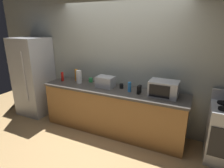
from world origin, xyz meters
TOP-DOWN VIEW (x-y plane):
  - ground_plane at (0.00, 0.00)m, footprint 8.00×8.00m
  - back_wall at (0.00, 0.81)m, footprint 6.40×0.10m
  - counter_run at (0.00, 0.40)m, footprint 2.84×0.64m
  - refrigerator at (-2.05, 0.40)m, footprint 0.72×0.73m
  - microwave at (0.95, 0.45)m, footprint 0.48×0.35m
  - toaster_oven at (-0.17, 0.46)m, footprint 0.34×0.26m
  - paper_towel_roll at (-0.79, 0.45)m, footprint 0.12×0.12m
  - cordless_phone at (0.54, 0.39)m, footprint 0.06×0.11m
  - bottle_spray_cleaner at (0.35, 0.41)m, footprint 0.06×0.06m
  - bottle_dish_soap at (-0.94, 0.57)m, footprint 0.07×0.07m
  - bottle_hot_sauce at (-1.20, 0.42)m, footprint 0.06×0.06m
  - mug_black at (0.15, 0.51)m, footprint 0.08×0.08m
  - mug_green at (-0.61, 0.62)m, footprint 0.09×0.09m

SIDE VIEW (x-z plane):
  - ground_plane at x=0.00m, z-range 0.00..0.00m
  - counter_run at x=0.00m, z-range 0.00..0.90m
  - refrigerator at x=-2.05m, z-range 0.00..1.80m
  - mug_green at x=-0.61m, z-range 0.90..0.99m
  - mug_black at x=0.15m, z-range 0.90..0.99m
  - cordless_phone at x=0.54m, z-range 0.90..1.05m
  - bottle_spray_cleaner at x=0.35m, z-range 0.90..1.08m
  - bottle_hot_sauce at x=-1.20m, z-range 0.90..1.09m
  - toaster_oven at x=-0.17m, z-range 0.90..1.11m
  - bottle_dish_soap at x=-0.94m, z-range 0.90..1.15m
  - microwave at x=0.95m, z-range 0.90..1.17m
  - paper_towel_roll at x=-0.79m, z-range 0.90..1.17m
  - back_wall at x=0.00m, z-range 0.00..2.70m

